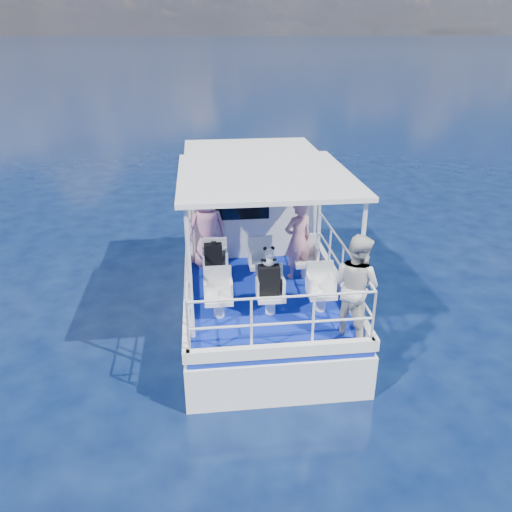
{
  "coord_description": "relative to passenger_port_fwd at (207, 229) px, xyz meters",
  "views": [
    {
      "loc": [
        -1.12,
        -8.63,
        5.41
      ],
      "look_at": [
        -0.17,
        -0.4,
        1.69
      ],
      "focal_mm": 35.0,
      "sensor_mm": 36.0,
      "label": 1
    }
  ],
  "objects": [
    {
      "name": "ground",
      "position": [
        1.02,
        -1.03,
        -1.72
      ],
      "size": [
        2000.0,
        2000.0,
        0.0
      ],
      "primitive_type": "plane",
      "color": "#061133",
      "rests_on": "ground"
    },
    {
      "name": "hull",
      "position": [
        1.02,
        -0.03,
        -1.72
      ],
      "size": [
        3.0,
        7.0,
        1.6
      ],
      "primitive_type": "cube",
      "color": "white",
      "rests_on": "ground"
    },
    {
      "name": "deck",
      "position": [
        1.02,
        -0.03,
        -0.87
      ],
      "size": [
        2.9,
        6.9,
        0.1
      ],
      "primitive_type": "cube",
      "color": "navy",
      "rests_on": "hull"
    },
    {
      "name": "cabin",
      "position": [
        1.02,
        1.27,
        0.28
      ],
      "size": [
        2.85,
        2.0,
        2.2
      ],
      "primitive_type": "cube",
      "color": "white",
      "rests_on": "deck"
    },
    {
      "name": "canopy",
      "position": [
        1.02,
        -1.23,
        1.42
      ],
      "size": [
        3.0,
        3.2,
        0.08
      ],
      "primitive_type": "cube",
      "color": "white",
      "rests_on": "cabin"
    },
    {
      "name": "canopy_posts",
      "position": [
        1.02,
        -1.28,
        0.28
      ],
      "size": [
        2.77,
        2.97,
        2.2
      ],
      "color": "white",
      "rests_on": "deck"
    },
    {
      "name": "railings",
      "position": [
        1.02,
        -1.6,
        -0.32
      ],
      "size": [
        2.84,
        3.59,
        1.0
      ],
      "primitive_type": null,
      "color": "white",
      "rests_on": "deck"
    },
    {
      "name": "seat_port_fwd",
      "position": [
        0.12,
        -0.83,
        -0.63
      ],
      "size": [
        0.48,
        0.46,
        0.38
      ],
      "primitive_type": "cube",
      "color": "white",
      "rests_on": "deck"
    },
    {
      "name": "seat_center_fwd",
      "position": [
        1.02,
        -0.83,
        -0.63
      ],
      "size": [
        0.48,
        0.46,
        0.38
      ],
      "primitive_type": "cube",
      "color": "white",
      "rests_on": "deck"
    },
    {
      "name": "seat_stbd_fwd",
      "position": [
        1.92,
        -0.83,
        -0.63
      ],
      "size": [
        0.48,
        0.46,
        0.38
      ],
      "primitive_type": "cube",
      "color": "white",
      "rests_on": "deck"
    },
    {
      "name": "seat_port_aft",
      "position": [
        0.12,
        -2.13,
        -0.63
      ],
      "size": [
        0.48,
        0.46,
        0.38
      ],
      "primitive_type": "cube",
      "color": "white",
      "rests_on": "deck"
    },
    {
      "name": "seat_center_aft",
      "position": [
        1.02,
        -2.13,
        -0.63
      ],
      "size": [
        0.48,
        0.46,
        0.38
      ],
      "primitive_type": "cube",
      "color": "white",
      "rests_on": "deck"
    },
    {
      "name": "seat_stbd_aft",
      "position": [
        1.92,
        -2.13,
        -0.63
      ],
      "size": [
        0.48,
        0.46,
        0.38
      ],
      "primitive_type": "cube",
      "color": "white",
      "rests_on": "deck"
    },
    {
      "name": "passenger_port_fwd",
      "position": [
        0.0,
        0.0,
        0.0
      ],
      "size": [
        0.71,
        0.59,
        1.64
      ],
      "primitive_type": "imported",
      "rotation": [
        0.0,
        0.0,
        3.42
      ],
      "color": "pink",
      "rests_on": "deck"
    },
    {
      "name": "passenger_stbd_fwd",
      "position": [
        1.75,
        -0.78,
        -0.02
      ],
      "size": [
        0.68,
        0.55,
        1.61
      ],
      "primitive_type": "imported",
      "rotation": [
        0.0,
        0.0,
        3.47
      ],
      "color": "#C37E8B",
      "rests_on": "deck"
    },
    {
      "name": "passenger_stbd_aft",
      "position": [
        2.27,
        -2.88,
        0.04
      ],
      "size": [
        1.02,
        1.06,
        1.72
      ],
      "primitive_type": "imported",
      "rotation": [
        0.0,
        0.0,
        2.19
      ],
      "color": "silver",
      "rests_on": "deck"
    },
    {
      "name": "backpack_port",
      "position": [
        0.09,
        -0.86,
        -0.22
      ],
      "size": [
        0.34,
        0.19,
        0.45
      ],
      "primitive_type": "cube",
      "color": "black",
      "rests_on": "seat_port_fwd"
    },
    {
      "name": "backpack_center",
      "position": [
        0.99,
        -2.14,
        -0.17
      ],
      "size": [
        0.36,
        0.2,
        0.53
      ],
      "primitive_type": "cube",
      "color": "black",
      "rests_on": "seat_center_aft"
    },
    {
      "name": "compact_camera",
      "position": [
        0.1,
        -0.88,
        0.04
      ],
      "size": [
        0.1,
        0.06,
        0.06
      ],
      "primitive_type": "cube",
      "color": "black",
      "rests_on": "backpack_port"
    },
    {
      "name": "panda",
      "position": [
        0.99,
        -2.12,
        0.27
      ],
      "size": [
        0.23,
        0.19,
        0.35
      ],
      "primitive_type": null,
      "color": "silver",
      "rests_on": "backpack_center"
    }
  ]
}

